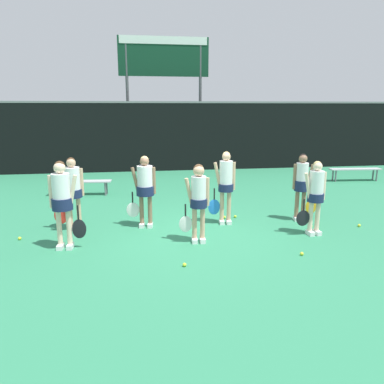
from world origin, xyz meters
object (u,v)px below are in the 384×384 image
at_px(bench_far, 355,170).
at_px(tennis_ball_7, 235,216).
at_px(tennis_ball_8, 308,208).
at_px(player_0, 62,197).
at_px(tennis_ball_2, 20,238).
at_px(player_6, 302,182).
at_px(bench_courtside, 81,183).
at_px(tennis_ball_4, 311,226).
at_px(tennis_ball_0, 225,217).
at_px(player_2, 316,192).
at_px(player_5, 226,182).
at_px(tennis_ball_3, 359,225).
at_px(scoreboard, 164,65).
at_px(player_3, 72,188).
at_px(player_4, 145,185).
at_px(tennis_ball_1, 184,265).
at_px(tennis_ball_6, 302,254).
at_px(player_1, 198,196).

bearing_deg(bench_far, tennis_ball_7, -140.39).
relative_size(bench_far, tennis_ball_8, 27.50).
bearing_deg(bench_far, player_0, -145.49).
bearing_deg(tennis_ball_2, player_6, 4.20).
height_order(bench_courtside, tennis_ball_8, bench_courtside).
bearing_deg(tennis_ball_4, tennis_ball_0, 151.84).
relative_size(player_2, tennis_ball_0, 23.74).
distance_m(player_5, tennis_ball_2, 4.72).
xyz_separation_m(tennis_ball_3, tennis_ball_7, (-2.71, 1.15, -0.00)).
xyz_separation_m(player_5, player_6, (1.91, -0.01, -0.06)).
height_order(player_0, tennis_ball_3, player_0).
height_order(scoreboard, tennis_ball_4, scoreboard).
distance_m(bench_courtside, tennis_ball_2, 4.19).
height_order(player_2, tennis_ball_7, player_2).
bearing_deg(player_3, player_6, -7.51).
xyz_separation_m(player_3, player_4, (1.62, -0.02, 0.01)).
bearing_deg(tennis_ball_3, tennis_ball_1, -159.65).
distance_m(player_2, tennis_ball_1, 3.43).
distance_m(tennis_ball_1, tennis_ball_7, 3.24).
height_order(scoreboard, tennis_ball_3, scoreboard).
distance_m(scoreboard, player_3, 10.78).
relative_size(bench_far, player_4, 1.18).
height_order(tennis_ball_3, tennis_ball_4, tennis_ball_3).
relative_size(tennis_ball_1, tennis_ball_7, 1.01).
bearing_deg(tennis_ball_7, tennis_ball_0, -174.09).
bearing_deg(bench_courtside, tennis_ball_4, -31.15).
distance_m(tennis_ball_2, tennis_ball_3, 7.67).
relative_size(player_5, tennis_ball_0, 25.30).
bearing_deg(tennis_ball_1, player_0, 151.11).
bearing_deg(player_3, bench_far, 17.83).
bearing_deg(tennis_ball_8, player_5, -159.87).
relative_size(bench_courtside, tennis_ball_7, 27.75).
distance_m(bench_courtside, tennis_ball_7, 5.32).
bearing_deg(tennis_ball_8, player_6, -125.29).
bearing_deg(tennis_ball_6, tennis_ball_7, 103.33).
distance_m(player_0, tennis_ball_0, 4.05).
bearing_deg(tennis_ball_4, bench_far, 50.45).
bearing_deg(player_5, scoreboard, 99.45).
bearing_deg(tennis_ball_8, bench_courtside, 157.55).
bearing_deg(bench_far, tennis_ball_6, -123.26).
height_order(tennis_ball_0, tennis_ball_2, tennis_ball_2).
bearing_deg(scoreboard, tennis_ball_2, -110.87).
xyz_separation_m(player_3, tennis_ball_8, (6.12, 0.90, -0.95)).
relative_size(scoreboard, player_6, 3.55).
relative_size(player_3, player_5, 0.96).
relative_size(player_1, tennis_ball_7, 23.60).
bearing_deg(bench_far, tennis_ball_2, -150.70).
distance_m(tennis_ball_1, tennis_ball_6, 2.29).
relative_size(player_6, tennis_ball_6, 24.09).
height_order(player_1, player_2, player_1).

